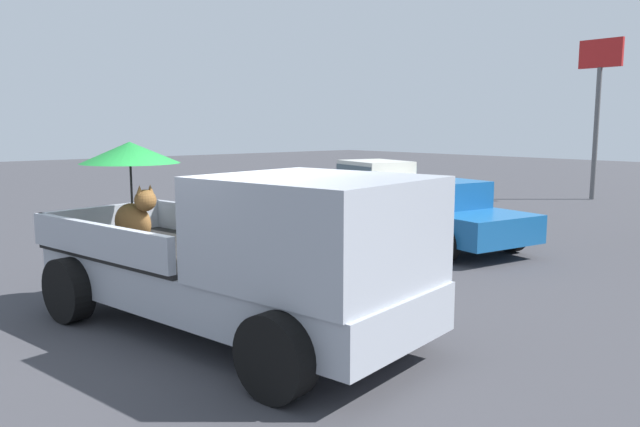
{
  "coord_description": "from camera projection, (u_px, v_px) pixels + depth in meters",
  "views": [
    {
      "loc": [
        6.02,
        -3.73,
        2.39
      ],
      "look_at": [
        -0.86,
        2.23,
        1.1
      ],
      "focal_mm": 34.48,
      "sensor_mm": 36.0,
      "label": 1
    }
  ],
  "objects": [
    {
      "name": "parked_sedan_near",
      "position": [
        428.0,
        209.0,
        12.44
      ],
      "size": [
        4.52,
        2.47,
        1.33
      ],
      "rotation": [
        0.0,
        0.0,
        -0.15
      ],
      "color": "black",
      "rests_on": "ground"
    },
    {
      "name": "motel_sign",
      "position": [
        599.0,
        88.0,
        19.84
      ],
      "size": [
        1.4,
        0.16,
        5.17
      ],
      "color": "#59595B",
      "rests_on": "ground"
    },
    {
      "name": "parked_sedan_far",
      "position": [
        376.0,
        180.0,
        19.19
      ],
      "size": [
        4.59,
        2.72,
        1.33
      ],
      "rotation": [
        0.0,
        0.0,
        -0.24
      ],
      "color": "black",
      "rests_on": "ground"
    },
    {
      "name": "pickup_truck_main",
      "position": [
        247.0,
        255.0,
        6.87
      ],
      "size": [
        5.3,
        2.94,
        2.2
      ],
      "rotation": [
        0.0,
        0.0,
        0.17
      ],
      "color": "black",
      "rests_on": "ground"
    },
    {
      "name": "ground_plane",
      "position": [
        225.0,
        330.0,
        7.26
      ],
      "size": [
        80.0,
        80.0,
        0.0
      ],
      "primitive_type": "plane",
      "color": "#38383D"
    }
  ]
}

